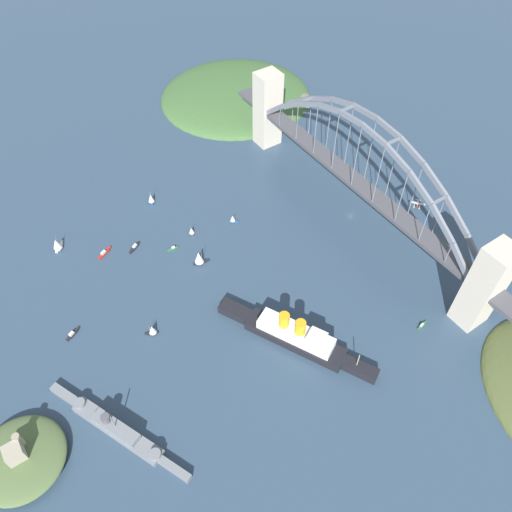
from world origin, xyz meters
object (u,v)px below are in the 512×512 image
small_boat_2 (233,219)px  small_boat_8 (152,330)px  seaplane_taxiing_near_bridge (417,204)px  small_boat_6 (135,247)px  small_boat_9 (192,231)px  fort_island_mid_harbor (20,458)px  small_boat_4 (151,198)px  small_boat_1 (199,257)px  harbor_arch_bridge (358,180)px  small_boat_5 (57,244)px  naval_cruiser (116,429)px  small_boat_0 (173,248)px  small_boat_7 (104,253)px  small_boat_3 (422,325)px  small_boat_10 (72,334)px  ocean_liner (295,336)px

small_boat_2 → small_boat_8: size_ratio=0.85×
seaplane_taxiing_near_bridge → small_boat_6: size_ratio=0.95×
small_boat_8 → small_boat_9: (55.80, -56.20, -0.66)m
fort_island_mid_harbor → small_boat_4: bearing=-45.5°
fort_island_mid_harbor → seaplane_taxiing_near_bridge: bearing=-85.9°
small_boat_2 → fort_island_mid_harbor: bearing=115.4°
small_boat_6 → small_boat_1: bearing=-140.3°
harbor_arch_bridge → small_boat_1: 113.41m
small_boat_5 → small_boat_8: 95.29m
fort_island_mid_harbor → naval_cruiser: bearing=-104.6°
small_boat_0 → small_boat_5: small_boat_5 is taller
naval_cruiser → small_boat_9: bearing=-44.8°
small_boat_0 → small_boat_5: 74.60m
fort_island_mid_harbor → small_boat_8: size_ratio=5.58×
small_boat_4 → small_boat_9: size_ratio=1.34×
small_boat_7 → small_boat_8: (-71.68, 0.61, 2.60)m
small_boat_3 → small_boat_9: size_ratio=1.25×
small_boat_4 → small_boat_9: 43.51m
small_boat_7 → small_boat_10: 61.08m
small_boat_3 → small_boat_0: bearing=34.5°
small_boat_10 → small_boat_6: bearing=-54.4°
seaplane_taxiing_near_bridge → small_boat_9: small_boat_9 is taller
seaplane_taxiing_near_bridge → small_boat_3: (-72.50, 71.10, -1.15)m
harbor_arch_bridge → small_boat_10: (14.84, 194.31, -30.58)m
small_boat_8 → small_boat_3: bearing=-122.2°
ocean_liner → small_boat_7: (120.65, 62.55, -4.87)m
small_boat_5 → small_boat_3: bearing=-138.9°
fort_island_mid_harbor → small_boat_3: size_ratio=5.39×
harbor_arch_bridge → small_boat_3: (-91.44, 26.27, -30.66)m
seaplane_taxiing_near_bridge → small_boat_2: small_boat_2 is taller
ocean_liner → small_boat_5: bearing=31.1°
ocean_liner → small_boat_9: 105.04m
small_boat_3 → small_boat_7: bearing=40.1°
small_boat_1 → small_boat_9: small_boat_1 is taller
small_boat_1 → harbor_arch_bridge: bearing=-101.0°
ocean_liner → fort_island_mid_harbor: 147.11m
seaplane_taxiing_near_bridge → small_boat_10: (33.77, 239.14, -1.08)m
small_boat_4 → small_boat_8: small_boat_4 is taller
naval_cruiser → small_boat_7: (112.51, -40.45, -2.02)m
small_boat_8 → harbor_arch_bridge: bearing=-86.5°
naval_cruiser → small_boat_6: 121.45m
naval_cruiser → small_boat_2: naval_cruiser is taller
small_boat_0 → small_boat_8: size_ratio=0.98×
small_boat_2 → small_boat_4: bearing=37.8°
small_boat_6 → small_boat_10: small_boat_10 is taller
small_boat_0 → small_boat_5: (42.27, 61.37, 3.55)m
ocean_liner → small_boat_2: size_ratio=13.70×
fort_island_mid_harbor → small_boat_9: 163.08m
small_boat_2 → small_boat_6: bearing=76.8°
ocean_liner → small_boat_0: ocean_liner is taller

